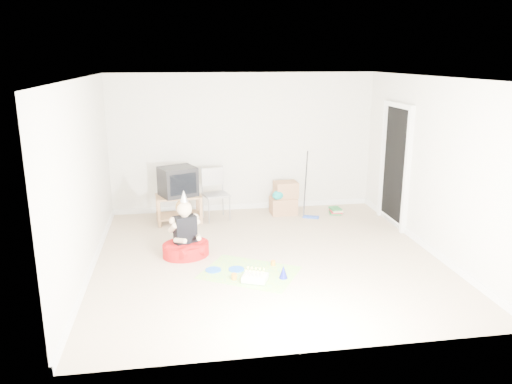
{
  "coord_description": "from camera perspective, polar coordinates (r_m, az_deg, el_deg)",
  "views": [
    {
      "loc": [
        -1.24,
        -6.77,
        2.86
      ],
      "look_at": [
        -0.1,
        0.4,
        0.9
      ],
      "focal_mm": 35.0,
      "sensor_mm": 36.0,
      "label": 1
    }
  ],
  "objects": [
    {
      "name": "tv_stand",
      "position": [
        9.03,
        -8.81,
        -1.62
      ],
      "size": [
        0.83,
        0.57,
        0.49
      ],
      "color": "#926842",
      "rests_on": "ground"
    },
    {
      "name": "birthday_cake",
      "position": [
        6.68,
        -0.11,
        -9.84
      ],
      "size": [
        0.39,
        0.35,
        0.15
      ],
      "color": "white",
      "rests_on": "party_mat"
    },
    {
      "name": "blue_plate_far",
      "position": [
        7.03,
        -4.92,
        -8.86
      ],
      "size": [
        0.29,
        0.29,
        0.01
      ],
      "primitive_type": "cylinder",
      "rotation": [
        0.0,
        0.0,
        -0.4
      ],
      "color": "blue",
      "rests_on": "party_mat"
    },
    {
      "name": "party_mat",
      "position": [
        6.95,
        -0.75,
        -9.19
      ],
      "size": [
        1.52,
        1.4,
        0.01
      ],
      "primitive_type": "cube",
      "rotation": [
        0.0,
        0.0,
        -0.54
      ],
      "color": "#FC3580",
      "rests_on": "ground"
    },
    {
      "name": "crt_tv",
      "position": [
        8.91,
        -8.93,
        1.21
      ],
      "size": [
        0.74,
        0.68,
        0.51
      ],
      "primitive_type": "cube",
      "rotation": [
        0.0,
        0.0,
        0.39
      ],
      "color": "black",
      "rests_on": "tv_stand"
    },
    {
      "name": "blue_plate_near",
      "position": [
        7.03,
        -2.25,
        -8.82
      ],
      "size": [
        0.32,
        0.32,
        0.01
      ],
      "primitive_type": "cylinder",
      "rotation": [
        0.0,
        0.0,
        -0.82
      ],
      "color": "blue",
      "rests_on": "party_mat"
    },
    {
      "name": "book_pile",
      "position": [
        9.58,
        9.11,
        -2.11
      ],
      "size": [
        0.27,
        0.31,
        0.12
      ],
      "color": "#257035",
      "rests_on": "ground"
    },
    {
      "name": "ground",
      "position": [
        7.46,
        1.25,
        -7.46
      ],
      "size": [
        5.0,
        5.0,
        0.0
      ],
      "primitive_type": "plane",
      "color": "tan",
      "rests_on": "ground"
    },
    {
      "name": "blue_party_hat",
      "position": [
        6.75,
        3.15,
        -9.11
      ],
      "size": [
        0.17,
        0.17,
        0.17
      ],
      "primitive_type": "cone",
      "rotation": [
        0.0,
        0.0,
        -0.92
      ],
      "color": "#171DA3",
      "rests_on": "party_mat"
    },
    {
      "name": "seated_woman",
      "position": [
        7.51,
        -8.05,
        -5.63
      ],
      "size": [
        0.9,
        0.9,
        1.01
      ],
      "color": "#B51010",
      "rests_on": "ground"
    },
    {
      "name": "cardboard_boxes",
      "position": [
        9.41,
        3.23,
        -0.76
      ],
      "size": [
        0.51,
        0.4,
        0.61
      ],
      "color": "#A1734E",
      "rests_on": "ground"
    },
    {
      "name": "folding_chair",
      "position": [
        9.04,
        -4.6,
        -0.3
      ],
      "size": [
        0.52,
        0.5,
        0.96
      ],
      "color": "#97979D",
      "rests_on": "ground"
    },
    {
      "name": "orange_cup_near",
      "position": [
        7.15,
        1.97,
        -8.1
      ],
      "size": [
        0.09,
        0.09,
        0.07
      ],
      "primitive_type": "cylinder",
      "rotation": [
        0.0,
        0.0,
        -0.5
      ],
      "color": "orange",
      "rests_on": "party_mat"
    },
    {
      "name": "doorway_recess",
      "position": [
        8.99,
        15.65,
        2.76
      ],
      "size": [
        0.02,
        0.9,
        2.05
      ],
      "primitive_type": "cube",
      "color": "black",
      "rests_on": "ground"
    },
    {
      "name": "orange_cup_far",
      "position": [
        6.73,
        -2.53,
        -9.63
      ],
      "size": [
        0.1,
        0.1,
        0.08
      ],
      "primitive_type": "cylinder",
      "rotation": [
        0.0,
        0.0,
        -0.47
      ],
      "color": "orange",
      "rests_on": "party_mat"
    },
    {
      "name": "floor_mop",
      "position": [
        9.2,
        6.33,
        -1.4
      ],
      "size": [
        0.31,
        0.38,
        1.19
      ],
      "color": "#2243AA",
      "rests_on": "ground"
    }
  ]
}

